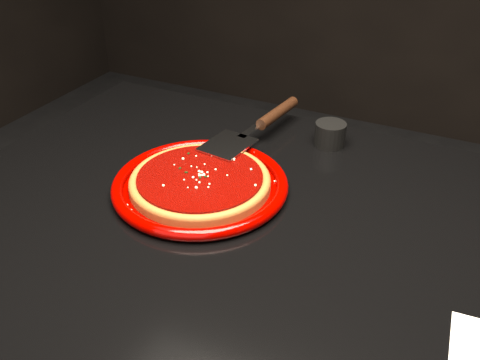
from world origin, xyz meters
name	(u,v)px	position (x,y,z in m)	size (l,w,h in m)	color
plate	(200,185)	(-0.18, 0.06, 0.76)	(0.30, 0.30, 0.02)	#700100
pizza_crust	(200,183)	(-0.18, 0.06, 0.76)	(0.24, 0.24, 0.01)	brown
pizza_crust_rim	(200,180)	(-0.18, 0.06, 0.77)	(0.24, 0.24, 0.02)	brown
pizza_sauce	(200,178)	(-0.18, 0.06, 0.77)	(0.21, 0.21, 0.01)	#6F0300
parmesan_dusting	(200,175)	(-0.18, 0.06, 0.78)	(0.20, 0.20, 0.01)	beige
basil_flecks	(200,175)	(-0.18, 0.06, 0.78)	(0.19, 0.19, 0.00)	black
pizza_server	(256,126)	(-0.17, 0.25, 0.79)	(0.09, 0.32, 0.02)	silver
ramekin	(330,134)	(-0.04, 0.31, 0.77)	(0.06, 0.06, 0.05)	black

